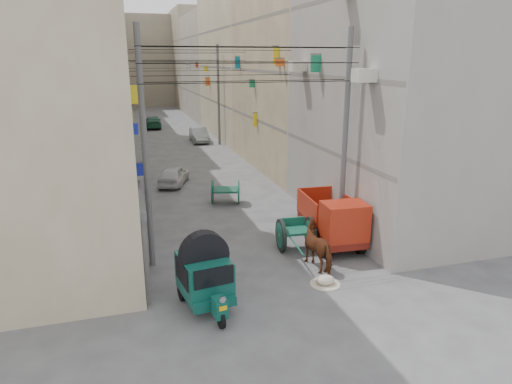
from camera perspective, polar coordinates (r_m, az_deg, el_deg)
name	(u,v)px	position (r m, az deg, el deg)	size (l,w,h in m)	color
ground	(318,347)	(12.18, 7.78, -18.61)	(140.00, 140.00, 0.00)	#48484B
building_row_left	(69,64)	(43.29, -22.33, 14.58)	(8.00, 62.00, 14.00)	#C3B494
building_row_right	(250,63)	(44.86, -0.80, 15.77)	(8.00, 62.00, 14.00)	gray
end_cap_building	(143,61)	(75.13, -13.94, 15.60)	(22.00, 10.00, 13.00)	gray
shutters_left	(135,191)	(20.14, -14.89, 0.10)	(0.18, 14.40, 2.88)	#4A494E
signboards	(186,113)	(31.17, -8.76, 9.72)	(8.22, 40.52, 5.67)	yellow
ac_units	(331,45)	(18.49, 9.31, 17.68)	(0.70, 6.55, 3.35)	beige
utility_poles	(198,112)	(26.53, -7.32, 9.88)	(7.40, 22.20, 8.00)	#545557
overhead_cables	(204,62)	(23.80, -6.47, 15.85)	(7.40, 22.52, 1.12)	black
auto_rickshaw	(205,273)	(13.34, -6.43, -10.07)	(1.65, 2.56, 1.75)	black
tonga_cart	(296,233)	(17.20, 5.01, -5.19)	(1.38, 2.81, 1.23)	black
mini_truck	(335,223)	(17.49, 9.85, -3.88)	(1.83, 3.67, 2.01)	black
second_cart	(226,191)	(22.55, -3.83, 0.11)	(1.64, 1.53, 1.21)	#124F3B
feed_sack	(325,280)	(14.98, 8.65, -10.82)	(0.60, 0.48, 0.30)	beige
horse	(320,246)	(15.90, 8.04, -6.72)	(0.81, 1.79, 1.51)	brown
distant_car_white	(174,175)	(26.38, -10.25, 2.08)	(1.29, 3.21, 1.09)	silver
distant_car_grey	(199,135)	(39.84, -7.14, 7.12)	(1.29, 3.70, 1.22)	slate
distant_car_green	(153,122)	(48.73, -12.78, 8.51)	(1.67, 4.10, 1.19)	#1B503B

